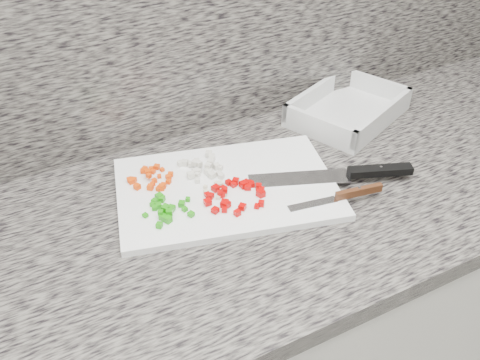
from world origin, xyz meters
name	(u,v)px	position (x,y,z in m)	size (l,w,h in m)	color
cabinet	(234,353)	(0.00, 1.44, 0.43)	(3.92, 0.62, 0.86)	white
countertop	(233,215)	(0.00, 1.44, 0.88)	(3.96, 0.64, 0.04)	#666159
backsplash	(164,9)	(0.00, 1.74, 1.20)	(3.92, 0.02, 0.60)	#666159
cutting_board	(227,188)	(0.01, 1.49, 0.91)	(0.44, 0.29, 0.01)	white
carrot_pile	(151,178)	(-0.12, 1.58, 0.92)	(0.09, 0.09, 0.02)	#E23F04
onion_pile	(203,166)	(-0.01, 1.57, 0.92)	(0.08, 0.10, 0.02)	silver
green_pepper_pile	(166,209)	(-0.13, 1.47, 0.92)	(0.10, 0.09, 0.02)	#1E8F0D
red_pepper_pile	(235,195)	(0.01, 1.45, 0.92)	(0.13, 0.11, 0.02)	#BC0202
garlic_pile	(216,188)	(-0.01, 1.49, 0.92)	(0.05, 0.05, 0.01)	beige
chef_knife	(353,173)	(0.26, 1.40, 0.92)	(0.33, 0.16, 0.02)	white
paring_knife	(347,195)	(0.20, 1.35, 0.92)	(0.20, 0.05, 0.02)	white
tray	(348,110)	(0.41, 1.62, 0.92)	(0.33, 0.29, 0.06)	silver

